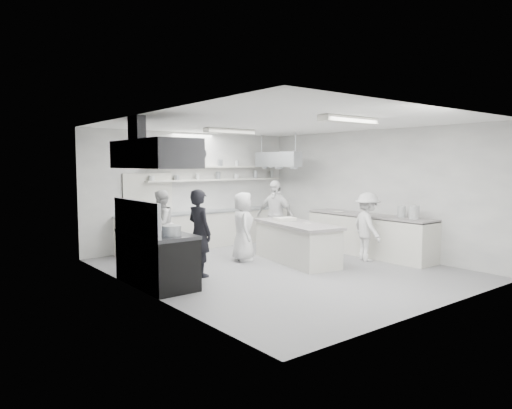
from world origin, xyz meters
TOP-DOWN VIEW (x-y plane):
  - floor at (0.00, 0.00)m, footprint 6.00×7.00m
  - ceiling at (0.00, 0.00)m, footprint 6.00×7.00m
  - wall_back at (0.00, 3.50)m, footprint 6.00×0.04m
  - wall_front at (0.00, -3.50)m, footprint 6.00×0.04m
  - wall_left at (-3.00, 0.00)m, footprint 0.04×7.00m
  - wall_right at (3.00, 0.00)m, footprint 0.04×7.00m
  - stove at (-2.60, 0.40)m, footprint 0.80×1.80m
  - exhaust_hood at (-2.60, 0.40)m, footprint 0.85×2.00m
  - back_counter at (0.30, 3.20)m, footprint 5.00×0.60m
  - shelf_lower at (0.70, 3.37)m, footprint 4.20×0.26m
  - shelf_upper at (0.70, 3.37)m, footprint 4.20×0.26m
  - pass_through_window at (-1.30, 3.48)m, footprint 1.30×0.04m
  - wall_clock at (0.20, 3.46)m, footprint 0.32×0.05m
  - right_counter at (2.65, -0.20)m, footprint 0.74×3.30m
  - pot_rack at (2.00, 2.40)m, footprint 0.30×1.60m
  - light_fixture_front at (0.00, -1.80)m, footprint 1.30×0.25m
  - light_fixture_rear at (0.00, 1.80)m, footprint 1.30×0.25m
  - prep_island at (0.74, 0.29)m, footprint 1.23×2.37m
  - stove_pot at (-2.60, 0.62)m, footprint 0.42×0.42m
  - cook_stove at (-1.63, 0.50)m, footprint 0.44×0.64m
  - cook_back at (-1.44, 2.53)m, footprint 0.97×0.91m
  - cook_island_left at (-0.11, 1.14)m, footprint 0.80×0.90m
  - cook_island_right at (1.14, 1.51)m, footprint 0.71×1.12m
  - cook_right at (2.10, -0.58)m, footprint 0.93×1.14m
  - bowl_island_a at (0.83, 0.56)m, footprint 0.24×0.24m
  - bowl_island_b at (0.81, 0.03)m, footprint 0.23×0.23m
  - bowl_right at (2.47, 0.61)m, footprint 0.24×0.24m

SIDE VIEW (x-z plane):
  - floor at x=0.00m, z-range -0.02..0.00m
  - prep_island at x=0.74m, z-range 0.00..0.83m
  - stove at x=-2.60m, z-range 0.00..0.90m
  - back_counter at x=0.30m, z-range 0.00..0.92m
  - right_counter at x=2.65m, z-range 0.00..0.94m
  - cook_right at x=2.10m, z-range 0.00..1.54m
  - cook_island_left at x=-0.11m, z-range 0.00..1.55m
  - cook_back at x=-1.44m, z-range 0.00..1.58m
  - cook_stove at x=-1.63m, z-range 0.00..1.69m
  - bowl_island_a at x=0.83m, z-range 0.83..0.89m
  - bowl_island_b at x=0.81m, z-range 0.83..0.89m
  - cook_island_right at x=1.14m, z-range 0.00..1.78m
  - bowl_right at x=2.47m, z-range 0.94..1.00m
  - stove_pot at x=-2.60m, z-range 0.91..1.18m
  - pass_through_window at x=-1.30m, z-range 0.95..1.95m
  - wall_back at x=0.00m, z-range 0.00..3.00m
  - wall_front at x=0.00m, z-range 0.00..3.00m
  - wall_left at x=-3.00m, z-range 0.00..3.00m
  - wall_right at x=3.00m, z-range 0.00..3.00m
  - shelf_lower at x=0.70m, z-range 1.73..1.77m
  - shelf_upper at x=0.70m, z-range 2.08..2.12m
  - pot_rack at x=2.00m, z-range 2.10..2.50m
  - exhaust_hood at x=-2.60m, z-range 2.10..2.60m
  - wall_clock at x=0.20m, z-range 2.29..2.61m
  - light_fixture_front at x=0.00m, z-range 2.89..2.99m
  - light_fixture_rear at x=0.00m, z-range 2.89..2.99m
  - ceiling at x=0.00m, z-range 3.00..3.02m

